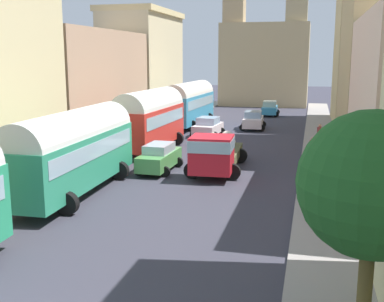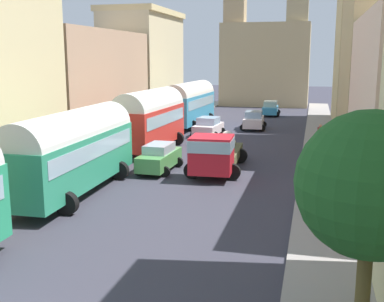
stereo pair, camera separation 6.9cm
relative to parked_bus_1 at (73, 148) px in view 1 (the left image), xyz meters
name	(u,v)px [view 1 (the left image)]	position (x,y,z in m)	size (l,w,h in m)	color
ground_plane	(219,147)	(4.46, 13.67, -2.26)	(154.00, 154.00, 0.00)	#363440
sidewalk_left	(126,142)	(-2.79, 13.67, -2.19)	(2.50, 70.00, 0.14)	#A6A39C
sidewalk_right	(321,151)	(11.71, 13.67, -2.19)	(2.50, 70.00, 0.14)	gray
building_left_2	(88,86)	(-6.43, 14.80, 2.03)	(4.77, 14.98, 8.59)	tan
building_left_3	(143,65)	(-6.81, 28.92, 3.45)	(6.08, 12.00, 11.36)	beige
building_right_3	(361,54)	(15.27, 28.59, 4.53)	(5.09, 13.11, 13.52)	tan
distant_church	(265,57)	(4.46, 46.08, 4.23)	(11.56, 7.63, 19.16)	tan
parked_bus_1	(73,148)	(0.00, 0.00, 0.00)	(3.39, 9.83, 4.07)	#2C906A
parked_bus_2	(149,117)	(-0.06, 11.28, 0.11)	(3.56, 8.20, 4.30)	red
parked_bus_3	(189,102)	(-0.31, 23.54, 0.08)	(3.45, 9.63, 4.20)	teal
cargo_truck_0	(216,152)	(5.80, 5.74, -1.00)	(3.34, 7.46, 2.41)	red
car_0	(253,120)	(5.79, 23.29, -1.43)	(2.43, 4.00, 1.66)	silver
car_1	(270,108)	(6.34, 34.04, -1.45)	(2.29, 3.96, 1.63)	#3691C4
car_2	(159,157)	(2.52, 5.48, -1.45)	(2.17, 4.10, 1.62)	#4F964B
car_3	(208,127)	(2.61, 18.39, -1.46)	(2.52, 3.82, 1.61)	white
pedestrian_0	(320,135)	(11.61, 15.02, -1.25)	(0.54, 0.54, 1.78)	#7D6E50
pedestrian_1	(329,139)	(12.19, 13.07, -1.19)	(0.34, 0.34, 1.84)	navy
pedestrian_2	(312,148)	(11.11, 9.69, -1.29)	(0.41, 0.41, 1.70)	#2B2F49
roadside_tree_0	(373,185)	(12.36, -9.79, 1.57)	(3.29, 3.29, 5.49)	brown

